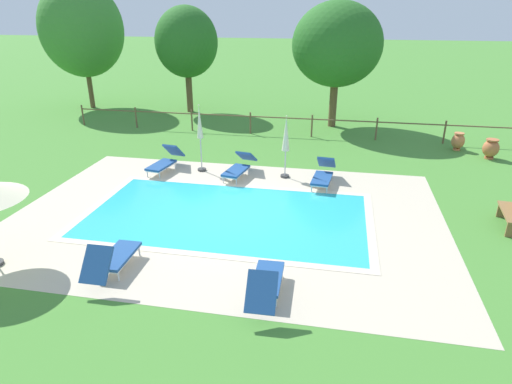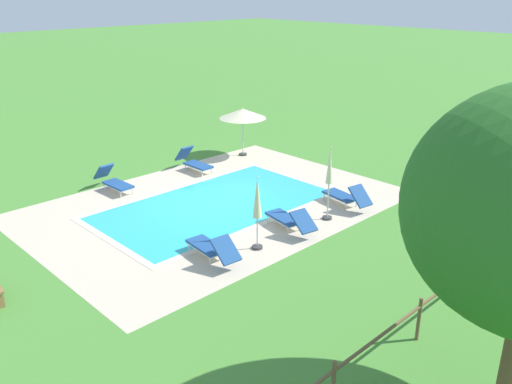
# 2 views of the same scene
# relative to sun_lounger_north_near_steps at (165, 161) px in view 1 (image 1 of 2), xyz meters

# --- Properties ---
(ground_plane) EXTENTS (160.00, 160.00, 0.00)m
(ground_plane) POSITION_rel_sun_lounger_north_near_steps_xyz_m (3.24, -3.29, -0.38)
(ground_plane) COLOR #478433
(pool_deck_paving) EXTENTS (12.59, 8.91, 0.01)m
(pool_deck_paving) POSITION_rel_sun_lounger_north_near_steps_xyz_m (3.24, -3.29, -0.38)
(pool_deck_paving) COLOR beige
(pool_deck_paving) RESTS_ON ground
(swimming_pool_water) EXTENTS (8.07, 4.39, 0.01)m
(swimming_pool_water) POSITION_rel_sun_lounger_north_near_steps_xyz_m (3.24, -3.29, -0.38)
(swimming_pool_water) COLOR #2DB7C6
(swimming_pool_water) RESTS_ON ground
(pool_coping_rim) EXTENTS (8.55, 4.87, 0.01)m
(pool_coping_rim) POSITION_rel_sun_lounger_north_near_steps_xyz_m (3.24, -3.29, -0.37)
(pool_coping_rim) COLOR beige
(pool_coping_rim) RESTS_ON ground
(sun_lounger_north_near_steps) EXTENTS (0.90, 2.02, 0.90)m
(sun_lounger_north_near_steps) POSITION_rel_sun_lounger_north_near_steps_xyz_m (0.00, 0.00, 0.00)
(sun_lounger_north_near_steps) COLOR navy
(sun_lounger_north_near_steps) RESTS_ON ground
(sun_lounger_north_mid) EXTENTS (0.66, 1.92, 0.95)m
(sun_lounger_north_mid) POSITION_rel_sun_lounger_north_near_steps_xyz_m (5.05, -7.02, 0.01)
(sun_lounger_north_mid) COLOR navy
(sun_lounger_north_mid) RESTS_ON ground
(sun_lounger_north_far) EXTENTS (0.95, 2.09, 0.82)m
(sun_lounger_north_far) POSITION_rel_sun_lounger_north_near_steps_xyz_m (2.87, -0.05, -0.01)
(sun_lounger_north_far) COLOR navy
(sun_lounger_north_far) RESTS_ON ground
(sun_lounger_north_end) EXTENTS (0.62, 1.88, 0.97)m
(sun_lounger_north_end) POSITION_rel_sun_lounger_north_near_steps_xyz_m (1.44, -6.76, 0.01)
(sun_lounger_north_end) COLOR navy
(sun_lounger_north_end) RESTS_ON ground
(sun_lounger_south_far) EXTENTS (0.79, 2.03, 0.86)m
(sun_lounger_south_far) POSITION_rel_sun_lounger_north_near_steps_xyz_m (5.90, -0.24, -0.01)
(sun_lounger_south_far) COLOR navy
(sun_lounger_south_far) RESTS_ON ground
(patio_umbrella_closed_row_west) EXTENTS (0.32, 0.32, 2.51)m
(patio_umbrella_closed_row_west) POSITION_rel_sun_lounger_north_near_steps_xyz_m (1.35, 0.26, 1.24)
(patio_umbrella_closed_row_west) COLOR #383838
(patio_umbrella_closed_row_west) RESTS_ON ground
(patio_umbrella_closed_row_mid_west) EXTENTS (0.32, 0.32, 2.27)m
(patio_umbrella_closed_row_mid_west) POSITION_rel_sun_lounger_north_near_steps_xyz_m (4.51, 0.18, 1.09)
(patio_umbrella_closed_row_mid_west) COLOR #383838
(patio_umbrella_closed_row_mid_west) RESTS_ON ground
(terracotta_urn_near_fence) EXTENTS (0.63, 0.63, 0.82)m
(terracotta_urn_near_fence) POSITION_rel_sun_lounger_north_near_steps_xyz_m (12.42, 3.85, 0.06)
(terracotta_urn_near_fence) COLOR #B7663D
(terracotta_urn_near_fence) RESTS_ON ground
(terracotta_urn_by_tree) EXTENTS (0.54, 0.54, 0.77)m
(terracotta_urn_by_tree) POSITION_rel_sun_lounger_north_near_steps_xyz_m (11.39, 4.82, 0.03)
(terracotta_urn_by_tree) COLOR #C67547
(terracotta_urn_by_tree) RESTS_ON ground
(perimeter_fence) EXTENTS (20.88, 0.08, 1.05)m
(perimeter_fence) POSITION_rel_sun_lounger_north_near_steps_xyz_m (3.58, 5.76, 0.30)
(perimeter_fence) COLOR brown
(perimeter_fence) RESTS_ON ground
(tree_far_west) EXTENTS (3.50, 3.50, 5.85)m
(tree_far_west) POSITION_rel_sun_lounger_north_near_steps_xyz_m (-2.39, 9.90, 3.51)
(tree_far_west) COLOR brown
(tree_far_west) RESTS_ON ground
(tree_west_mid) EXTENTS (4.38, 4.38, 6.06)m
(tree_west_mid) POSITION_rel_sun_lounger_north_near_steps_xyz_m (5.94, 8.01, 3.64)
(tree_west_mid) COLOR brown
(tree_west_mid) RESTS_ON ground
(tree_centre) EXTENTS (4.73, 4.73, 7.21)m
(tree_centre) POSITION_rel_sun_lounger_north_near_steps_xyz_m (-8.68, 9.86, 4.14)
(tree_centre) COLOR brown
(tree_centre) RESTS_ON ground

